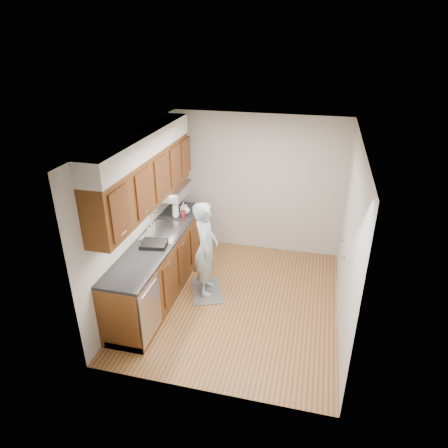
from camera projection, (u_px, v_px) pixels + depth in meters
The scene contains 15 objects.
floor at pixel (236, 300), 6.10m from camera, with size 3.50×3.50×0.00m, color #9E633B.
ceiling at pixel (239, 138), 5.01m from camera, with size 3.50×3.50×0.00m, color white.
wall_left at pixel (138, 216), 5.87m from camera, with size 0.02×3.50×2.50m, color #B5B1A9.
wall_right at pixel (349, 239), 5.23m from camera, with size 0.02×3.50×2.50m, color #B5B1A9.
wall_back at pixel (258, 185), 7.08m from camera, with size 3.00×0.02×2.50m, color #B5B1A9.
counter at pixel (161, 263), 6.14m from camera, with size 0.64×2.80×1.30m.
upper_cabinets at pixel (146, 171), 5.57m from camera, with size 0.47×2.80×1.21m.
closet_door at pixel (346, 244), 5.59m from camera, with size 0.02×1.22×2.05m, color silver.
floor_mat at pixel (207, 290), 6.32m from camera, with size 0.44×0.74×0.01m, color slate.
person at pixel (206, 243), 5.94m from camera, with size 0.60×0.40×1.71m, color #9AB5BC.
soap_bottle_a at pixel (176, 209), 6.54m from camera, with size 0.11×0.11×0.30m, color silver.
soap_bottle_b at pixel (183, 208), 6.69m from camera, with size 0.09×0.09×0.20m, color silver.
soap_bottle_c at pixel (186, 209), 6.68m from camera, with size 0.13×0.13×0.17m, color silver.
soda_can at pixel (183, 215), 6.52m from camera, with size 0.07×0.07×0.13m, color red.
dish_rack at pixel (154, 244), 5.70m from camera, with size 0.36×0.30×0.06m, color black.
Camera 1 is at (1.00, -4.88, 3.72)m, focal length 32.00 mm.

